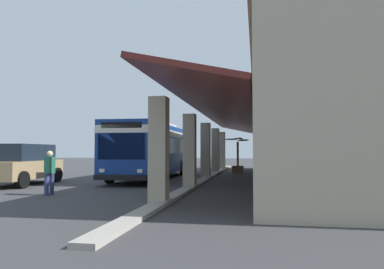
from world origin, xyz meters
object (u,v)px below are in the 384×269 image
(parked_sedan_charcoal, at_px, (18,165))
(parked_suv_tan, at_px, (22,164))
(pedestrian, at_px, (50,170))
(transit_bus, at_px, (153,147))
(potted_palm, at_px, (238,163))

(parked_sedan_charcoal, bearing_deg, parked_suv_tan, 37.95)
(pedestrian, bearing_deg, transit_bus, 170.39)
(pedestrian, bearing_deg, potted_palm, 156.78)
(transit_bus, height_order, potted_palm, transit_bus)
(parked_suv_tan, height_order, pedestrian, parked_suv_tan)
(pedestrian, bearing_deg, parked_suv_tan, -134.33)
(transit_bus, distance_m, parked_sedan_charcoal, 8.42)
(parked_sedan_charcoal, bearing_deg, potted_palm, 118.05)
(parked_suv_tan, bearing_deg, parked_sedan_charcoal, -142.05)
(transit_bus, relative_size, pedestrian, 6.83)
(parked_suv_tan, distance_m, potted_palm, 14.80)
(parked_sedan_charcoal, distance_m, potted_palm, 14.78)
(transit_bus, xyz_separation_m, parked_sedan_charcoal, (1.11, -8.27, -1.10))
(parked_sedan_charcoal, height_order, potted_palm, potted_palm)
(parked_sedan_charcoal, xyz_separation_m, potted_palm, (-6.95, 13.04, -0.03))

